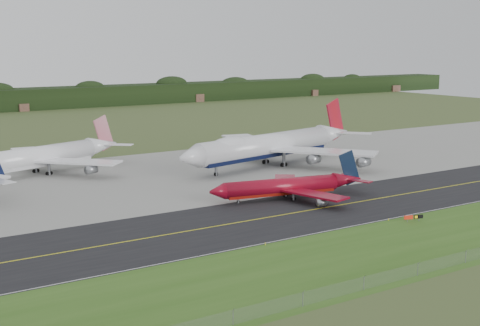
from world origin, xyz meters
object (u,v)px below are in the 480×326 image
Objects in this scene: jet_star_tail at (41,157)px; jet_red_737 at (289,186)px; jet_ba_747 at (271,145)px; taxiway_sign at (414,217)px.

jet_red_737 is at bearing -57.19° from jet_star_tail.
jet_star_tail reaches higher than jet_red_737.
jet_ba_747 reaches higher than jet_star_tail.
taxiway_sign is at bearing -74.36° from jet_red_737.
jet_ba_747 is 45.11m from jet_red_737.
jet_red_737 is 9.62× the size of taxiway_sign.
jet_red_737 is at bearing -120.00° from jet_ba_747.
taxiway_sign is at bearing -62.36° from jet_star_tail.
taxiway_sign is (-13.48, -71.11, -5.52)m from jet_ba_747.
taxiway_sign is (9.00, -32.16, -2.03)m from jet_red_737.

